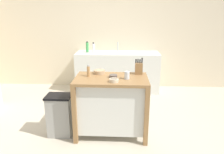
% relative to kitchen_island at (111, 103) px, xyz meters
% --- Properties ---
extents(ground_plane, '(6.90, 6.90, 0.00)m').
position_rel_kitchen_island_xyz_m(ground_plane, '(-0.12, 0.12, -0.50)').
color(ground_plane, '#BCB29E').
rests_on(ground_plane, ground).
extents(wall_back, '(5.90, 0.10, 2.60)m').
position_rel_kitchen_island_xyz_m(wall_back, '(-0.12, 2.25, 0.80)').
color(wall_back, beige).
rests_on(wall_back, ground).
extents(kitchen_island, '(1.03, 0.62, 0.88)m').
position_rel_kitchen_island_xyz_m(kitchen_island, '(0.00, 0.00, 0.00)').
color(kitchen_island, olive).
rests_on(kitchen_island, ground).
extents(knife_block, '(0.11, 0.09, 0.25)m').
position_rel_kitchen_island_xyz_m(knife_block, '(0.40, 0.21, 0.48)').
color(knife_block, olive).
rests_on(knife_block, kitchen_island).
extents(bowl_ceramic_small, '(0.17, 0.17, 0.06)m').
position_rel_kitchen_island_xyz_m(bowl_ceramic_small, '(-0.19, 0.19, 0.42)').
color(bowl_ceramic_small, tan).
rests_on(bowl_ceramic_small, kitchen_island).
extents(bowl_ceramic_wide, '(0.11, 0.11, 0.04)m').
position_rel_kitchen_island_xyz_m(bowl_ceramic_wide, '(0.03, 0.02, 0.41)').
color(bowl_ceramic_wide, '#564C47').
rests_on(bowl_ceramic_wide, kitchen_island).
extents(bowl_stoneware_deep, '(0.12, 0.12, 0.05)m').
position_rel_kitchen_island_xyz_m(bowl_stoneware_deep, '(0.05, -0.19, 0.41)').
color(bowl_stoneware_deep, beige).
rests_on(bowl_stoneware_deep, kitchen_island).
extents(drinking_cup, '(0.07, 0.07, 0.11)m').
position_rel_kitchen_island_xyz_m(drinking_cup, '(0.22, -0.04, 0.44)').
color(drinking_cup, silver).
rests_on(drinking_cup, kitchen_island).
extents(pepper_grinder, '(0.04, 0.04, 0.17)m').
position_rel_kitchen_island_xyz_m(pepper_grinder, '(-0.33, 0.05, 0.47)').
color(pepper_grinder, '#AD7F4C').
rests_on(pepper_grinder, kitchen_island).
extents(trash_bin, '(0.36, 0.28, 0.63)m').
position_rel_kitchen_island_xyz_m(trash_bin, '(-0.76, -0.07, -0.18)').
color(trash_bin, gray).
rests_on(trash_bin, ground).
extents(sink_counter, '(1.87, 0.60, 0.89)m').
position_rel_kitchen_island_xyz_m(sink_counter, '(0.04, 1.90, -0.05)').
color(sink_counter, silver).
rests_on(sink_counter, ground).
extents(sink_faucet, '(0.02, 0.02, 0.22)m').
position_rel_kitchen_island_xyz_m(sink_faucet, '(0.04, 2.04, 0.50)').
color(sink_faucet, '#B7BCC1').
rests_on(sink_faucet, sink_counter).
extents(bottle_hand_soap, '(0.06, 0.06, 0.24)m').
position_rel_kitchen_island_xyz_m(bottle_hand_soap, '(-0.49, 1.80, 0.51)').
color(bottle_hand_soap, white).
rests_on(bottle_hand_soap, sink_counter).
extents(bottle_spray_cleaner, '(0.06, 0.06, 0.24)m').
position_rel_kitchen_island_xyz_m(bottle_spray_cleaner, '(-0.65, 1.96, 0.51)').
color(bottle_spray_cleaner, green).
rests_on(bottle_spray_cleaner, sink_counter).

